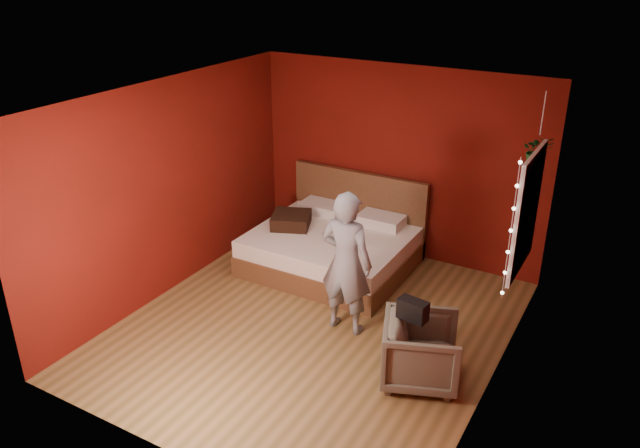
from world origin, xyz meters
The scene contains 10 objects.
floor centered at (0.00, 0.00, 0.00)m, with size 4.50×4.50×0.00m, color brown.
room_walls centered at (0.00, 0.00, 1.68)m, with size 4.04×4.54×2.62m.
window centered at (1.97, 0.90, 1.50)m, with size 0.05×0.97×1.27m.
fairy_lights centered at (1.94, 0.37, 1.50)m, with size 0.04×0.04×1.45m.
bed centered at (-0.52, 1.44, 0.29)m, with size 2.01×1.71×1.11m.
person centered at (0.31, 0.17, 0.82)m, with size 0.60×0.39×1.65m, color gray.
armchair centered at (1.38, -0.28, 0.34)m, with size 0.72×0.74×0.67m, color #6B6854.
handbag centered at (1.27, -0.29, 0.78)m, with size 0.29×0.14×0.21m, color black.
throw_pillow centered at (-1.10, 1.30, 0.59)m, with size 0.49×0.49×0.17m, color black.
hanging_plant centered at (1.88, 1.50, 1.96)m, with size 0.39×0.37×0.81m.
Camera 1 is at (3.02, -5.14, 3.96)m, focal length 35.00 mm.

